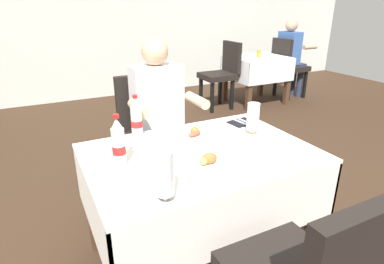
# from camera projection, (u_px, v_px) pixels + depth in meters

# --- Properties ---
(ground_plane) EXTENTS (11.00, 11.00, 0.00)m
(ground_plane) POSITION_uv_depth(u_px,v_px,m) (205.00, 245.00, 2.12)
(ground_plane) COLOR #382619
(back_wall) EXTENTS (11.00, 0.12, 2.97)m
(back_wall) POSITION_uv_depth(u_px,v_px,m) (78.00, 4.00, 4.91)
(back_wall) COLOR silver
(back_wall) RESTS_ON ground
(main_dining_table) EXTENTS (1.23, 0.85, 0.72)m
(main_dining_table) POSITION_uv_depth(u_px,v_px,m) (200.00, 178.00, 1.82)
(main_dining_table) COLOR white
(main_dining_table) RESTS_ON ground
(chair_far_diner_seat) EXTENTS (0.44, 0.50, 0.97)m
(chair_far_diner_seat) POSITION_uv_depth(u_px,v_px,m) (150.00, 131.00, 2.50)
(chair_far_diner_seat) COLOR black
(chair_far_diner_seat) RESTS_ON ground
(seated_diner_far) EXTENTS (0.50, 0.46, 1.26)m
(seated_diner_far) POSITION_uv_depth(u_px,v_px,m) (160.00, 115.00, 2.38)
(seated_diner_far) COLOR #282D42
(seated_diner_far) RESTS_ON ground
(plate_near_camera) EXTENTS (0.25, 0.25, 0.07)m
(plate_near_camera) POSITION_uv_depth(u_px,v_px,m) (206.00, 163.00, 1.60)
(plate_near_camera) COLOR white
(plate_near_camera) RESTS_ON main_dining_table
(plate_far_diner) EXTENTS (0.22, 0.22, 0.07)m
(plate_far_diner) POSITION_uv_depth(u_px,v_px,m) (194.00, 136.00, 1.94)
(plate_far_diner) COLOR white
(plate_far_diner) RESTS_ON main_dining_table
(beer_glass_left) EXTENTS (0.08, 0.08, 0.20)m
(beer_glass_left) POSITION_uv_depth(u_px,v_px,m) (253.00, 118.00, 1.95)
(beer_glass_left) COLOR white
(beer_glass_left) RESTS_ON main_dining_table
(beer_glass_middle) EXTENTS (0.08, 0.08, 0.22)m
(beer_glass_middle) POSITION_uv_depth(u_px,v_px,m) (165.00, 176.00, 1.27)
(beer_glass_middle) COLOR white
(beer_glass_middle) RESTS_ON main_dining_table
(cola_bottle_primary) EXTENTS (0.07, 0.07, 0.27)m
(cola_bottle_primary) POSITION_uv_depth(u_px,v_px,m) (118.00, 144.00, 1.56)
(cola_bottle_primary) COLOR silver
(cola_bottle_primary) RESTS_ON main_dining_table
(cola_bottle_secondary) EXTENTS (0.07, 0.07, 0.26)m
(cola_bottle_secondary) POSITION_uv_depth(u_px,v_px,m) (137.00, 119.00, 1.92)
(cola_bottle_secondary) COLOR silver
(cola_bottle_secondary) RESTS_ON main_dining_table
(napkin_cutlery_set) EXTENTS (0.19, 0.20, 0.01)m
(napkin_cutlery_set) POSITION_uv_depth(u_px,v_px,m) (242.00, 122.00, 2.19)
(napkin_cutlery_set) COLOR black
(napkin_cutlery_set) RESTS_ON main_dining_table
(background_dining_table) EXTENTS (0.85, 0.77, 0.72)m
(background_dining_table) POSITION_uv_depth(u_px,v_px,m) (257.00, 69.00, 5.02)
(background_dining_table) COLOR white
(background_dining_table) RESTS_ON ground
(background_chair_left) EXTENTS (0.50, 0.44, 0.97)m
(background_chair_left) POSITION_uv_depth(u_px,v_px,m) (222.00, 71.00, 4.75)
(background_chair_left) COLOR black
(background_chair_left) RESTS_ON ground
(background_chair_right) EXTENTS (0.50, 0.44, 0.97)m
(background_chair_right) POSITION_uv_depth(u_px,v_px,m) (288.00, 64.00, 5.28)
(background_chair_right) COLOR black
(background_chair_right) RESTS_ON ground
(background_patron) EXTENTS (0.46, 0.50, 1.26)m
(background_patron) POSITION_uv_depth(u_px,v_px,m) (291.00, 54.00, 5.24)
(background_patron) COLOR #282D42
(background_patron) RESTS_ON ground
(background_table_tumbler) EXTENTS (0.06, 0.06, 0.11)m
(background_table_tumbler) POSITION_uv_depth(u_px,v_px,m) (259.00, 54.00, 4.84)
(background_table_tumbler) COLOR #C68928
(background_table_tumbler) RESTS_ON background_dining_table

